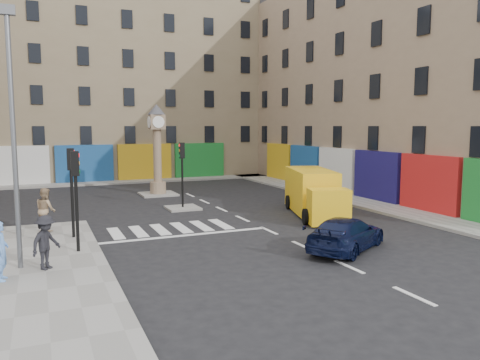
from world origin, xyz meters
TOP-DOWN VIEW (x-y plane):
  - ground at (0.00, 0.00)m, footprint 120.00×120.00m
  - sidewalk_right at (8.70, 10.00)m, footprint 2.60×30.00m
  - sidewalk_far at (-4.00, 22.20)m, footprint 32.00×2.40m
  - island_near at (-2.00, 8.00)m, footprint 1.80×1.80m
  - island_far at (-2.00, 14.00)m, footprint 2.40×2.40m
  - building_right at (15.00, 10.00)m, footprint 10.00×30.00m
  - building_far at (-4.00, 28.00)m, footprint 32.00×10.00m
  - traffic_light_left_near at (-8.30, 0.20)m, footprint 0.28×0.22m
  - traffic_light_left_far at (-8.30, 2.60)m, footprint 0.28×0.22m
  - traffic_light_island at (-2.00, 8.00)m, footprint 0.28×0.22m
  - lamp_post at (-10.20, -1.20)m, footprint 0.50×0.25m
  - clock_pillar at (-2.00, 14.00)m, footprint 1.20×1.20m
  - navy_sedan at (1.21, -3.16)m, footprint 4.68×3.83m
  - yellow_van at (3.97, 3.51)m, footprint 3.91×6.84m
  - pedestrian_blue at (-10.66, -2.35)m, footprint 0.46×0.68m
  - pedestrian_tan at (-9.31, 4.28)m, footprint 1.01×1.13m
  - pedestrian_dark at (-9.41, -1.70)m, footprint 1.26×1.28m

SIDE VIEW (x-z plane):
  - ground at x=0.00m, z-range 0.00..0.00m
  - island_near at x=-2.00m, z-range 0.00..0.12m
  - island_far at x=-2.00m, z-range 0.00..0.12m
  - sidewalk_right at x=8.70m, z-range 0.00..0.15m
  - sidewalk_far at x=-4.00m, z-range 0.00..0.15m
  - navy_sedan at x=1.21m, z-range 0.00..1.28m
  - pedestrian_dark at x=-9.41m, z-range 0.15..1.92m
  - pedestrian_blue at x=-10.66m, z-range 0.15..1.95m
  - pedestrian_tan at x=-9.31m, z-range 0.15..2.07m
  - yellow_van at x=3.97m, z-range -0.01..2.38m
  - traffic_light_island at x=-2.00m, z-range 0.74..4.44m
  - traffic_light_left_near at x=-8.30m, z-range 0.77..4.47m
  - traffic_light_left_far at x=-8.30m, z-range 0.77..4.47m
  - clock_pillar at x=-2.00m, z-range 0.50..6.60m
  - lamp_post at x=-10.20m, z-range 0.64..8.94m
  - building_right at x=15.00m, z-range 0.00..16.00m
  - building_far at x=-4.00m, z-range 0.00..17.00m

